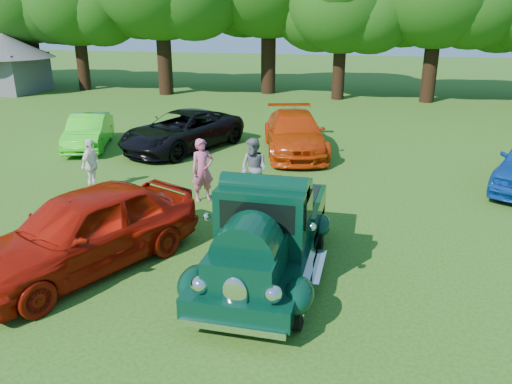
% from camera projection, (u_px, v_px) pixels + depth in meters
% --- Properties ---
extents(ground, '(120.00, 120.00, 0.00)m').
position_uv_depth(ground, '(235.00, 274.00, 10.31)').
color(ground, '#295113').
rests_on(ground, ground).
extents(hero_pickup, '(2.40, 5.15, 2.01)m').
position_uv_depth(hero_pickup, '(267.00, 234.00, 10.06)').
color(hero_pickup, black).
rests_on(hero_pickup, ground).
extents(red_convertible, '(3.97, 5.43, 1.72)m').
position_uv_depth(red_convertible, '(85.00, 230.00, 10.30)').
color(red_convertible, '#9B1206').
rests_on(red_convertible, ground).
extents(back_car_lime, '(2.69, 4.21, 1.31)m').
position_uv_depth(back_car_lime, '(89.00, 132.00, 19.86)').
color(back_car_lime, '#30DA1D').
rests_on(back_car_lime, ground).
extents(back_car_black, '(4.26, 5.94, 1.50)m').
position_uv_depth(back_car_black, '(182.00, 131.00, 19.58)').
color(back_car_black, black).
rests_on(back_car_black, ground).
extents(back_car_orange, '(3.47, 5.68, 1.54)m').
position_uv_depth(back_car_orange, '(295.00, 133.00, 19.10)').
color(back_car_orange, '#BA3106').
rests_on(back_car_orange, ground).
extents(spectator_pink, '(0.78, 0.75, 1.81)m').
position_uv_depth(spectator_pink, '(203.00, 170.00, 14.11)').
color(spectator_pink, '#C75276').
rests_on(spectator_pink, ground).
extents(spectator_grey, '(1.07, 0.98, 1.77)m').
position_uv_depth(spectator_grey, '(254.00, 169.00, 14.28)').
color(spectator_grey, slate).
rests_on(spectator_grey, ground).
extents(spectator_white, '(0.39, 0.93, 1.59)m').
position_uv_depth(spectator_white, '(91.00, 165.00, 14.97)').
color(spectator_white, white).
rests_on(spectator_white, ground).
extents(gazebo, '(6.40, 6.40, 3.90)m').
position_uv_depth(gazebo, '(5.00, 56.00, 33.58)').
color(gazebo, '#58585D').
rests_on(gazebo, ground).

